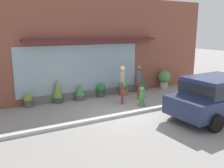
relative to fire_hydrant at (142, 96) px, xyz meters
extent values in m
plane|color=gray|center=(-1.19, -0.54, -0.44)|extent=(60.00, 60.00, 0.00)
cube|color=#B2B2AD|center=(-1.19, -0.74, -0.38)|extent=(14.00, 0.24, 0.12)
cube|color=brown|center=(-1.19, 2.66, 2.02)|extent=(14.00, 0.36, 4.92)
cube|color=#8CA5B2|center=(-1.87, 2.46, 1.03)|extent=(6.20, 0.03, 2.29)
cube|color=#4C1E23|center=(-1.19, 2.31, 2.43)|extent=(6.80, 0.56, 0.12)
cube|color=#605E59|center=(-1.19, 2.44, -0.26)|extent=(6.60, 0.20, 0.36)
cylinder|color=#4C8C47|center=(0.00, 0.00, -0.41)|extent=(0.33, 0.33, 0.06)
cylinder|color=#4C8C47|center=(0.00, 0.00, -0.07)|extent=(0.22, 0.22, 0.63)
sphere|color=#4C8C47|center=(0.00, 0.00, 0.31)|extent=(0.25, 0.25, 0.25)
cylinder|color=#4C8C47|center=(-0.15, 0.00, -0.04)|extent=(0.10, 0.09, 0.09)
cylinder|color=#4C8C47|center=(0.15, 0.00, -0.04)|extent=(0.10, 0.09, 0.09)
cylinder|color=#4C8C47|center=(0.00, -0.15, -0.04)|extent=(0.09, 0.10, 0.09)
cylinder|color=#8E333D|center=(-0.65, 0.61, -0.01)|extent=(0.12, 0.12, 0.87)
cylinder|color=#8E333D|center=(-0.57, 0.75, -0.01)|extent=(0.12, 0.12, 0.87)
cube|color=#9E9384|center=(-0.61, 0.68, 0.75)|extent=(0.33, 0.36, 0.65)
sphere|color=tan|center=(-0.61, 0.68, 1.19)|extent=(0.23, 0.23, 0.23)
cylinder|color=#9E9384|center=(-0.71, 0.51, 0.76)|extent=(0.08, 0.08, 0.62)
cylinder|color=#9E9384|center=(-0.50, 0.85, 0.76)|extent=(0.08, 0.08, 0.62)
cube|color=#472D1E|center=(-0.78, 0.44, 0.47)|extent=(0.21, 0.26, 0.28)
cylinder|color=#8E333D|center=(0.47, 0.93, -0.03)|extent=(0.12, 0.12, 0.82)
cylinder|color=#8E333D|center=(0.56, 1.06, -0.03)|extent=(0.12, 0.12, 0.82)
cube|color=#475675|center=(0.51, 1.00, 0.68)|extent=(0.33, 0.36, 0.62)
sphere|color=brown|center=(0.51, 1.00, 1.11)|extent=(0.22, 0.22, 0.22)
cylinder|color=#475675|center=(0.41, 0.83, 0.70)|extent=(0.08, 0.08, 0.58)
cylinder|color=#475675|center=(0.62, 1.17, 0.70)|extent=(0.08, 0.08, 0.58)
cube|color=navy|center=(1.71, -2.59, 0.21)|extent=(4.19, 1.93, 0.67)
cube|color=navy|center=(1.50, -2.60, 0.84)|extent=(2.34, 1.70, 0.68)
cube|color=#1E2328|center=(1.50, -2.60, 0.84)|extent=(2.38, 1.72, 0.37)
cylinder|color=black|center=(2.94, -1.65, -0.13)|extent=(0.64, 0.21, 0.63)
cylinder|color=black|center=(0.39, -1.77, -0.13)|extent=(0.64, 0.21, 0.63)
cylinder|color=black|center=(0.48, -3.54, -0.13)|extent=(0.64, 0.21, 0.63)
cylinder|color=#33473D|center=(-3.16, 2.27, -0.31)|extent=(0.47, 0.47, 0.26)
cone|color=olive|center=(-3.16, 2.27, 0.27)|extent=(0.43, 0.43, 0.90)
cylinder|color=#4C4C51|center=(-4.49, 2.24, -0.32)|extent=(0.36, 0.36, 0.25)
sphere|color=olive|center=(-4.49, 2.24, -0.05)|extent=(0.41, 0.41, 0.41)
sphere|color=#B266B7|center=(-4.42, 2.26, 0.00)|extent=(0.08, 0.08, 0.08)
sphere|color=#DB4C7A|center=(-4.56, 2.20, 0.05)|extent=(0.08, 0.08, 0.08)
cylinder|color=#B7B2A3|center=(3.07, 2.10, -0.25)|extent=(0.45, 0.45, 0.39)
sphere|color=#4C934C|center=(3.07, 2.10, 0.25)|extent=(0.71, 0.71, 0.71)
cylinder|color=#9E6042|center=(1.37, 2.05, -0.32)|extent=(0.39, 0.39, 0.26)
cone|color=#2D6B33|center=(1.37, 2.05, 0.31)|extent=(0.35, 0.35, 0.99)
cylinder|color=#9E6042|center=(0.25, 1.96, -0.28)|extent=(0.43, 0.43, 0.33)
sphere|color=#3D8442|center=(0.25, 1.96, 0.07)|extent=(0.53, 0.53, 0.53)
sphere|color=white|center=(0.26, 2.14, 0.20)|extent=(0.12, 0.12, 0.12)
sphere|color=#B266B7|center=(0.27, 1.78, 0.19)|extent=(0.13, 0.13, 0.13)
cylinder|color=#4C4C51|center=(-2.09, 2.17, -0.31)|extent=(0.51, 0.51, 0.27)
cone|color=#3D8442|center=(-2.09, 2.17, 0.11)|extent=(0.46, 0.46, 0.57)
cylinder|color=#33473D|center=(-0.95, 2.22, -0.30)|extent=(0.38, 0.38, 0.29)
sphere|color=#2D6B33|center=(-0.95, 2.22, 0.01)|extent=(0.46, 0.46, 0.46)
sphere|color=#E5C64C|center=(-1.01, 2.17, 0.12)|extent=(0.12, 0.12, 0.12)
sphere|color=white|center=(-0.86, 2.28, 0.12)|extent=(0.10, 0.10, 0.10)
camera|label=1|loc=(-6.15, -8.51, 2.88)|focal=38.97mm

